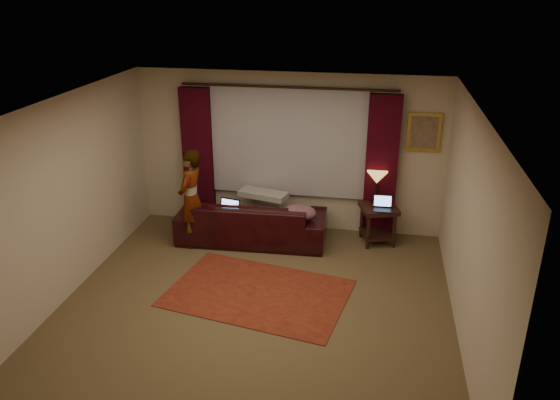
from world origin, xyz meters
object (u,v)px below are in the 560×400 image
object	(u,v)px
sofa	(252,213)
person	(191,199)
tiffany_lamp	(376,187)
end_table	(378,224)
laptop_sofa	(226,209)
laptop_table	(383,204)

from	to	relation	value
sofa	person	size ratio (longest dim) A/B	1.50
tiffany_lamp	person	world-z (taller)	person
end_table	tiffany_lamp	xyz separation A→B (m)	(-0.06, 0.14, 0.57)
person	end_table	bearing A→B (deg)	107.60
sofa	end_table	distance (m)	2.01
laptop_sofa	person	xyz separation A→B (m)	(-0.52, -0.12, 0.19)
sofa	person	world-z (taller)	person
end_table	sofa	bearing A→B (deg)	-172.00
tiffany_lamp	end_table	bearing A→B (deg)	-66.60
laptop_sofa	end_table	bearing A→B (deg)	24.69
tiffany_lamp	laptop_sofa	bearing A→B (deg)	-164.79
sofa	person	xyz separation A→B (m)	(-0.88, -0.32, 0.31)
laptop_sofa	end_table	size ratio (longest dim) A/B	0.59
person	sofa	bearing A→B (deg)	115.88
tiffany_lamp	laptop_table	distance (m)	0.35
end_table	laptop_table	bearing A→B (deg)	-71.80
tiffany_lamp	sofa	bearing A→B (deg)	-167.64
laptop_table	person	xyz separation A→B (m)	(-2.91, -0.45, 0.05)
end_table	tiffany_lamp	distance (m)	0.59
laptop_sofa	sofa	bearing A→B (deg)	42.19
tiffany_lamp	person	xyz separation A→B (m)	(-2.80, -0.74, -0.10)
sofa	end_table	xyz separation A→B (m)	(1.98, 0.28, -0.16)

